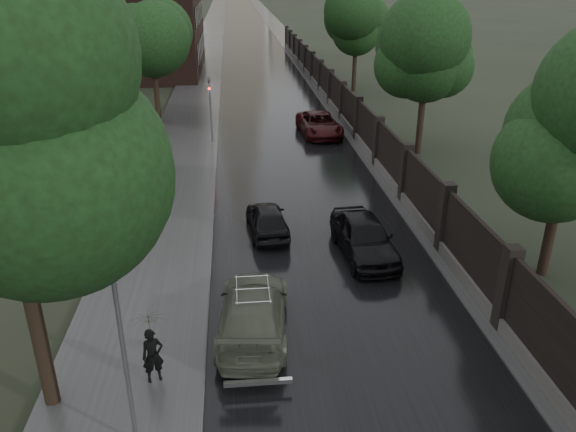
{
  "coord_description": "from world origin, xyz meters",
  "views": [
    {
      "loc": [
        -2.99,
        -8.1,
        9.73
      ],
      "look_at": [
        -1.15,
        10.41,
        1.5
      ],
      "focal_mm": 35.0,
      "sensor_mm": 36.0,
      "label": 1
    }
  ],
  "objects_px": {
    "tree_right_c": "(356,31)",
    "car_right_far": "(319,124)",
    "hatchback_left": "(267,219)",
    "volga_sedan": "(253,311)",
    "traffic_light": "(210,104)",
    "pedestrian_umbrella": "(150,329)",
    "tree_left_far": "(152,45)",
    "car_right_near": "(364,237)",
    "tree_right_b": "(426,65)",
    "tree_right_a": "(571,135)",
    "lamp_post": "(123,348)"
  },
  "relations": [
    {
      "from": "tree_left_far",
      "to": "pedestrian_umbrella",
      "type": "height_order",
      "value": "tree_left_far"
    },
    {
      "from": "lamp_post",
      "to": "volga_sedan",
      "type": "bearing_deg",
      "value": 55.81
    },
    {
      "from": "tree_right_c",
      "to": "car_right_far",
      "type": "height_order",
      "value": "tree_right_c"
    },
    {
      "from": "tree_right_a",
      "to": "tree_right_c",
      "type": "distance_m",
      "value": 32.0
    },
    {
      "from": "volga_sedan",
      "to": "car_right_far",
      "type": "height_order",
      "value": "volga_sedan"
    },
    {
      "from": "volga_sedan",
      "to": "hatchback_left",
      "type": "relative_size",
      "value": 1.33
    },
    {
      "from": "car_right_far",
      "to": "tree_left_far",
      "type": "bearing_deg",
      "value": 156.93
    },
    {
      "from": "pedestrian_umbrella",
      "to": "lamp_post",
      "type": "bearing_deg",
      "value": -114.38
    },
    {
      "from": "tree_left_far",
      "to": "hatchback_left",
      "type": "xyz_separation_m",
      "value": [
        6.2,
        -17.84,
        -4.62
      ]
    },
    {
      "from": "volga_sedan",
      "to": "pedestrian_umbrella",
      "type": "distance_m",
      "value": 3.44
    },
    {
      "from": "tree_left_far",
      "to": "tree_right_a",
      "type": "bearing_deg",
      "value": -54.83
    },
    {
      "from": "car_right_far",
      "to": "pedestrian_umbrella",
      "type": "height_order",
      "value": "pedestrian_umbrella"
    },
    {
      "from": "hatchback_left",
      "to": "volga_sedan",
      "type": "bearing_deg",
      "value": 78.54
    },
    {
      "from": "tree_left_far",
      "to": "hatchback_left",
      "type": "distance_m",
      "value": 19.44
    },
    {
      "from": "tree_right_a",
      "to": "tree_right_b",
      "type": "distance_m",
      "value": 14.0
    },
    {
      "from": "traffic_light",
      "to": "volga_sedan",
      "type": "xyz_separation_m",
      "value": [
        1.66,
        -19.43,
        -1.7
      ]
    },
    {
      "from": "hatchback_left",
      "to": "car_right_far",
      "type": "xyz_separation_m",
      "value": [
        4.22,
        14.17,
        0.08
      ]
    },
    {
      "from": "tree_right_c",
      "to": "lamp_post",
      "type": "distance_m",
      "value": 40.67
    },
    {
      "from": "tree_right_b",
      "to": "volga_sedan",
      "type": "xyz_separation_m",
      "value": [
        -10.14,
        -16.43,
        -4.25
      ]
    },
    {
      "from": "volga_sedan",
      "to": "traffic_light",
      "type": "bearing_deg",
      "value": -79.77
    },
    {
      "from": "tree_right_b",
      "to": "pedestrian_umbrella",
      "type": "height_order",
      "value": "tree_right_b"
    },
    {
      "from": "car_right_near",
      "to": "pedestrian_umbrella",
      "type": "height_order",
      "value": "pedestrian_umbrella"
    },
    {
      "from": "tree_right_c",
      "to": "volga_sedan",
      "type": "xyz_separation_m",
      "value": [
        -10.14,
        -34.43,
        -4.25
      ]
    },
    {
      "from": "tree_left_far",
      "to": "car_right_near",
      "type": "relative_size",
      "value": 1.68
    },
    {
      "from": "tree_right_a",
      "to": "lamp_post",
      "type": "relative_size",
      "value": 1.37
    },
    {
      "from": "tree_left_far",
      "to": "tree_right_c",
      "type": "height_order",
      "value": "tree_left_far"
    },
    {
      "from": "car_right_far",
      "to": "hatchback_left",
      "type": "bearing_deg",
      "value": -110.29
    },
    {
      "from": "tree_right_c",
      "to": "lamp_post",
      "type": "height_order",
      "value": "tree_right_c"
    },
    {
      "from": "tree_right_b",
      "to": "tree_right_c",
      "type": "distance_m",
      "value": 18.0
    },
    {
      "from": "tree_right_b",
      "to": "car_right_near",
      "type": "xyz_separation_m",
      "value": [
        -5.9,
        -12.04,
        -4.2
      ]
    },
    {
      "from": "traffic_light",
      "to": "hatchback_left",
      "type": "height_order",
      "value": "traffic_light"
    },
    {
      "from": "hatchback_left",
      "to": "pedestrian_umbrella",
      "type": "height_order",
      "value": "pedestrian_umbrella"
    },
    {
      "from": "hatchback_left",
      "to": "traffic_light",
      "type": "bearing_deg",
      "value": -83.21
    },
    {
      "from": "lamp_post",
      "to": "hatchback_left",
      "type": "xyz_separation_m",
      "value": [
        3.6,
        10.66,
        -2.05
      ]
    },
    {
      "from": "hatchback_left",
      "to": "lamp_post",
      "type": "bearing_deg",
      "value": 67.11
    },
    {
      "from": "lamp_post",
      "to": "tree_right_b",
      "type": "bearing_deg",
      "value": 57.82
    },
    {
      "from": "lamp_post",
      "to": "pedestrian_umbrella",
      "type": "bearing_deg",
      "value": 84.95
    },
    {
      "from": "tree_left_far",
      "to": "tree_right_b",
      "type": "relative_size",
      "value": 1.05
    },
    {
      "from": "lamp_post",
      "to": "car_right_near",
      "type": "xyz_separation_m",
      "value": [
        7.0,
        8.46,
        -1.92
      ]
    },
    {
      "from": "tree_right_c",
      "to": "hatchback_left",
      "type": "height_order",
      "value": "tree_right_c"
    },
    {
      "from": "tree_right_b",
      "to": "car_right_far",
      "type": "relative_size",
      "value": 1.39
    },
    {
      "from": "tree_left_far",
      "to": "tree_right_b",
      "type": "height_order",
      "value": "tree_left_far"
    },
    {
      "from": "tree_left_far",
      "to": "traffic_light",
      "type": "relative_size",
      "value": 1.85
    },
    {
      "from": "tree_left_far",
      "to": "car_right_near",
      "type": "height_order",
      "value": "tree_left_far"
    },
    {
      "from": "tree_right_a",
      "to": "car_right_far",
      "type": "xyz_separation_m",
      "value": [
        -5.08,
        18.33,
        -4.25
      ]
    },
    {
      "from": "pedestrian_umbrella",
      "to": "car_right_far",
      "type": "bearing_deg",
      "value": 52.13
    },
    {
      "from": "traffic_light",
      "to": "volga_sedan",
      "type": "height_order",
      "value": "traffic_light"
    },
    {
      "from": "lamp_post",
      "to": "car_right_near",
      "type": "height_order",
      "value": "lamp_post"
    },
    {
      "from": "tree_right_a",
      "to": "tree_right_c",
      "type": "relative_size",
      "value": 1.0
    },
    {
      "from": "lamp_post",
      "to": "volga_sedan",
      "type": "relative_size",
      "value": 1.06
    }
  ]
}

